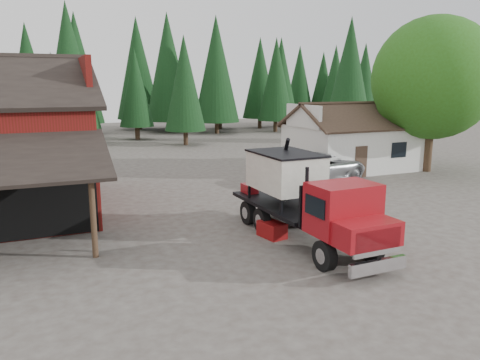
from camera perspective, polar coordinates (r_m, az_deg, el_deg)
name	(u,v)px	position (r m, az deg, el deg)	size (l,w,h in m)	color
ground	(269,254)	(16.55, 3.58, -9.02)	(120.00, 120.00, 0.00)	#484039
farmhouse	(352,145)	(33.72, 13.49, 4.22)	(8.60, 6.42, 4.65)	silver
deciduous_tree	(434,83)	(33.81, 22.53, 10.90)	(8.00, 8.00, 10.20)	#382619
conifer_backdrop	(106,135)	(56.55, -16.01, 5.27)	(76.00, 16.00, 16.00)	black
near_pine_b	(184,83)	(45.70, -6.79, 11.63)	(3.96, 3.96, 10.40)	#382619
near_pine_c	(350,73)	(49.28, 13.21, 12.57)	(4.84, 4.84, 12.40)	#382619
near_pine_d	(69,67)	(47.93, -20.10, 12.82)	(5.28, 5.28, 13.40)	#382619
feed_truck	(305,196)	(17.55, 7.89, -1.98)	(2.60, 8.27, 3.71)	black
silver_car	(320,167)	(28.83, 9.70, 1.61)	(2.98, 6.45, 1.79)	#B7BABF
equip_box	(272,230)	(18.23, 3.91, -6.05)	(0.70, 1.10, 0.60)	maroon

